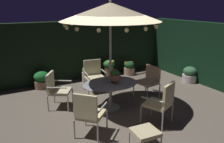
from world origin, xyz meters
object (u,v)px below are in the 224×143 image
(potted_plant_back_right, at_px, (129,68))
(patio_dining_table, at_px, (111,87))
(patio_chair_southeast, at_px, (162,101))
(patio_chair_south, at_px, (149,79))
(patio_chair_east, at_px, (89,112))
(patio_chair_northeast, at_px, (56,88))
(centerpiece_planter, at_px, (115,75))
(potted_plant_back_center, at_px, (42,80))
(potted_plant_left_far, at_px, (190,75))
(potted_plant_left_near, at_px, (109,67))
(patio_umbrella, at_px, (110,12))
(patio_chair_north, at_px, (94,74))
(potted_plant_back_left, at_px, (87,74))
(ottoman_footrest, at_px, (145,133))

(potted_plant_back_right, bearing_deg, patio_dining_table, -132.09)
(patio_chair_southeast, height_order, patio_chair_south, patio_chair_southeast)
(patio_chair_east, bearing_deg, patio_chair_northeast, 95.62)
(centerpiece_planter, relative_size, patio_chair_south, 0.42)
(potted_plant_back_center, bearing_deg, patio_chair_south, -40.11)
(potted_plant_back_center, bearing_deg, patio_chair_northeast, -89.02)
(patio_chair_east, bearing_deg, potted_plant_left_far, 18.57)
(potted_plant_back_center, xyz_separation_m, potted_plant_left_near, (2.58, 0.00, 0.09))
(patio_umbrella, xyz_separation_m, potted_plant_back_center, (-1.28, 2.51, -2.28))
(potted_plant_left_far, bearing_deg, patio_chair_northeast, 177.09)
(potted_plant_left_far, distance_m, potted_plant_left_near, 3.01)
(patio_chair_northeast, xyz_separation_m, potted_plant_back_right, (3.40, 1.60, -0.30))
(patio_chair_east, height_order, patio_chair_south, patio_chair_east)
(patio_chair_north, xyz_separation_m, patio_chair_south, (1.28, -1.27, -0.02))
(centerpiece_planter, xyz_separation_m, patio_chair_northeast, (-1.34, 0.88, -0.39))
(patio_dining_table, bearing_deg, centerpiece_planter, -49.05)
(centerpiece_planter, distance_m, potted_plant_left_far, 3.60)
(patio_chair_north, distance_m, potted_plant_back_center, 1.82)
(patio_chair_southeast, bearing_deg, patio_chair_north, 98.77)
(patio_umbrella, bearing_deg, patio_chair_southeast, -65.42)
(potted_plant_left_near, bearing_deg, patio_chair_east, -123.84)
(patio_chair_north, bearing_deg, patio_dining_table, -97.06)
(potted_plant_left_near, bearing_deg, potted_plant_left_far, -41.17)
(potted_plant_left_far, bearing_deg, patio_chair_north, 164.52)
(centerpiece_planter, height_order, potted_plant_back_right, centerpiece_planter)
(patio_umbrella, distance_m, potted_plant_back_left, 3.29)
(patio_chair_south, distance_m, potted_plant_left_near, 2.33)
(potted_plant_back_right, bearing_deg, centerpiece_planter, -129.83)
(patio_dining_table, distance_m, potted_plant_left_near, 2.84)
(potted_plant_back_left, distance_m, potted_plant_back_right, 1.86)
(patio_chair_east, relative_size, potted_plant_left_far, 1.78)
(ottoman_footrest, bearing_deg, potted_plant_back_left, 82.46)
(patio_umbrella, xyz_separation_m, potted_plant_back_right, (2.15, 2.38, -2.29))
(patio_dining_table, height_order, potted_plant_back_center, patio_dining_table)
(patio_chair_north, bearing_deg, patio_chair_southeast, -81.23)
(potted_plant_back_right, xyz_separation_m, potted_plant_left_near, (-0.85, 0.14, 0.11))
(centerpiece_planter, height_order, patio_chair_southeast, centerpiece_planter)
(patio_chair_northeast, bearing_deg, centerpiece_planter, -33.24)
(patio_umbrella, bearing_deg, patio_chair_northeast, 148.12)
(patio_chair_northeast, distance_m, patio_chair_south, 2.77)
(patio_dining_table, xyz_separation_m, centerpiece_planter, (0.08, -0.10, 0.35))
(ottoman_footrest, height_order, potted_plant_left_far, potted_plant_left_far)
(patio_chair_east, bearing_deg, patio_chair_southeast, -10.91)
(potted_plant_left_near, bearing_deg, patio_umbrella, -117.26)
(patio_chair_southeast, xyz_separation_m, potted_plant_left_near, (0.68, 3.87, -0.22))
(patio_chair_east, xyz_separation_m, potted_plant_left_near, (2.38, 3.54, -0.20))
(patio_chair_southeast, distance_m, ottoman_footrest, 1.10)
(patio_chair_north, relative_size, potted_plant_back_center, 1.71)
(potted_plant_back_right, bearing_deg, patio_chair_east, -133.47)
(potted_plant_back_right, bearing_deg, potted_plant_left_near, 170.73)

